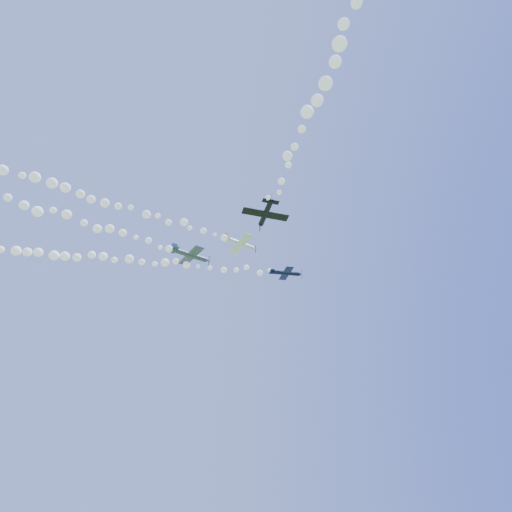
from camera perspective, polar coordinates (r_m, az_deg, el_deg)
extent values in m
cylinder|color=white|center=(82.44, -2.20, 1.71)|extent=(5.94, 2.58, 1.16)
cone|color=white|center=(83.56, -0.26, 0.98)|extent=(0.94, 0.97, 0.83)
cone|color=red|center=(83.72, 0.01, 0.89)|extent=(0.38, 0.36, 0.29)
cube|color=black|center=(83.68, -0.06, 0.91)|extent=(0.19, 0.18, 1.88)
cube|color=white|center=(82.45, -2.06, 1.59)|extent=(3.59, 7.42, 0.25)
cube|color=white|center=(81.62, -3.86, 2.35)|extent=(1.57, 2.70, 0.13)
cube|color=red|center=(81.93, -3.88, 2.67)|extent=(0.98, 0.39, 1.24)
sphere|color=black|center=(82.94, -1.67, 1.73)|extent=(0.93, 0.90, 0.75)
cylinder|color=#0C0F35|center=(85.94, 3.86, -2.26)|extent=(5.89, 2.16, 0.83)
cone|color=#0C0F35|center=(86.63, 5.91, -2.43)|extent=(0.85, 0.92, 0.78)
cone|color=white|center=(86.73, 6.19, -2.46)|extent=(0.35, 0.33, 0.27)
cube|color=black|center=(86.70, 6.12, -2.45)|extent=(0.07, 0.47, 1.85)
cube|color=#0C0F35|center=(85.94, 4.02, -2.35)|extent=(1.83, 7.20, 1.45)
cube|color=#0C0F35|center=(85.46, 2.13, -2.09)|extent=(0.96, 2.55, 0.54)
cube|color=white|center=(85.65, 2.08, -1.75)|extent=(0.94, 0.35, 1.17)
sphere|color=black|center=(86.24, 4.40, -2.08)|extent=(0.74, 0.86, 0.82)
cylinder|color=#3C4557|center=(82.53, -8.86, 0.15)|extent=(6.93, 2.58, 0.99)
cone|color=#3C4557|center=(83.71, -6.53, -0.60)|extent=(1.00, 1.09, 0.92)
cone|color=navy|center=(83.88, -6.21, -0.71)|extent=(0.41, 0.40, 0.32)
cube|color=black|center=(83.83, -6.30, -0.68)|extent=(0.19, 0.37, 2.19)
cube|color=#3C4557|center=(82.55, -8.69, 0.01)|extent=(4.45, 8.57, 1.01)
cube|color=#3C4557|center=(81.69, -10.83, 0.83)|extent=(1.91, 3.14, 0.39)
cube|color=navy|center=(81.98, -10.82, 1.23)|extent=(1.11, 0.59, 1.39)
sphere|color=black|center=(83.03, -8.20, 0.21)|extent=(1.08, 1.13, 0.91)
cylinder|color=black|center=(57.82, 1.32, 5.78)|extent=(0.88, 5.18, 0.73)
cone|color=black|center=(59.91, 0.59, 4.14)|extent=(0.71, 0.62, 0.69)
cone|color=gold|center=(60.21, 0.49, 3.92)|extent=(0.25, 0.27, 0.24)
cube|color=black|center=(60.13, 0.52, 3.98)|extent=(0.15, 0.05, 1.63)
cube|color=black|center=(57.91, 1.26, 5.57)|extent=(6.41, 1.58, 0.22)
cube|color=black|center=(56.15, 1.97, 7.27)|extent=(2.27, 0.83, 0.10)
cube|color=gold|center=(56.41, 1.99, 7.68)|extent=(0.13, 0.82, 1.03)
sphere|color=black|center=(58.57, 1.12, 5.59)|extent=(0.66, 0.65, 0.63)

